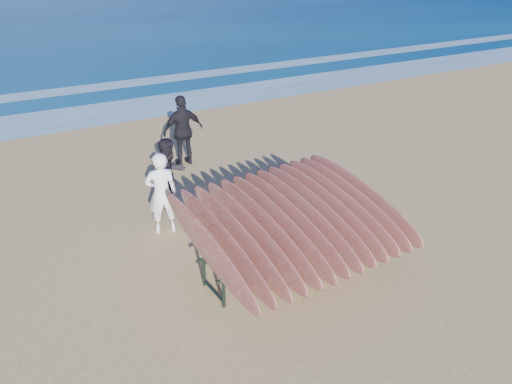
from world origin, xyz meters
TOP-DOWN VIEW (x-y plane):
  - ground at (0.00, 0.00)m, footprint 120.00×120.00m
  - foam_near at (0.00, 10.00)m, footprint 160.00×160.00m
  - foam_far at (0.00, 13.50)m, footprint 160.00×160.00m
  - surfboard_rack at (0.03, -0.34)m, footprint 3.36×3.25m
  - person_white at (-1.44, 1.84)m, footprint 0.66×0.50m
  - person_dark_a at (-1.00, 2.60)m, footprint 0.92×0.81m
  - person_dark_b at (0.14, 4.76)m, footprint 1.05×0.47m

SIDE VIEW (x-z plane):
  - ground at x=0.00m, z-range 0.00..0.00m
  - foam_far at x=0.00m, z-range 0.01..0.01m
  - foam_near at x=0.00m, z-range 0.01..0.01m
  - person_dark_a at x=-1.00m, z-range 0.00..1.57m
  - person_white at x=-1.44m, z-range 0.00..1.63m
  - person_dark_b at x=0.14m, z-range 0.00..1.77m
  - surfboard_rack at x=0.03m, z-range 0.18..1.66m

